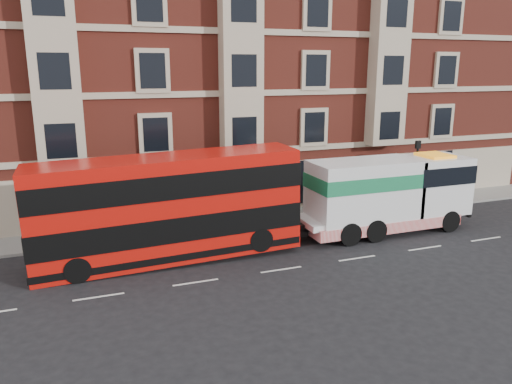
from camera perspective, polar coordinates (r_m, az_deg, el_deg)
ground at (r=23.09m, az=2.89°, el=-8.86°), size 120.00×120.00×0.00m
sidewalk at (r=29.68m, az=-2.83°, el=-3.43°), size 90.00×3.00×0.15m
victorian_terrace at (r=35.68m, az=-6.03°, el=15.72°), size 45.00×12.00×20.40m
lamp_post_west at (r=26.59m, az=-14.44°, el=-0.12°), size 0.35×0.15×4.35m
lamp_post_east at (r=33.47m, az=17.83°, el=2.52°), size 0.35×0.15×4.35m
double_decker_bus at (r=23.73m, az=-10.05°, el=-1.61°), size 12.42×2.85×5.03m
tow_truck at (r=28.47m, az=14.58°, el=-0.19°), size 9.95×2.94×4.14m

